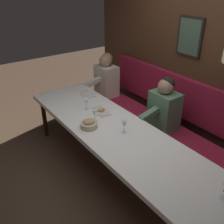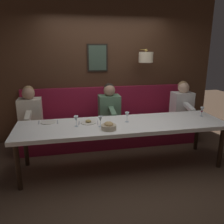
# 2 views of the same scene
# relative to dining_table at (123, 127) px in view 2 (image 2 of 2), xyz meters

# --- Properties ---
(ground_plane) EXTENTS (12.00, 12.00, 0.00)m
(ground_plane) POSITION_rel_dining_table_xyz_m (0.00, 0.00, -0.68)
(ground_plane) COLOR #4C3828
(dining_table) EXTENTS (0.90, 3.27, 0.74)m
(dining_table) POSITION_rel_dining_table_xyz_m (0.00, 0.00, 0.00)
(dining_table) COLOR white
(dining_table) RESTS_ON ground_plane
(banquette_bench) EXTENTS (0.52, 3.47, 0.45)m
(banquette_bench) POSITION_rel_dining_table_xyz_m (0.89, 0.00, -0.46)
(banquette_bench) COLOR maroon
(banquette_bench) RESTS_ON ground_plane
(back_wall_panel) EXTENTS (0.59, 4.67, 2.90)m
(back_wall_panel) POSITION_rel_dining_table_xyz_m (1.46, -0.01, 0.68)
(back_wall_panel) COLOR #422819
(back_wall_panel) RESTS_ON ground_plane
(diner_nearest) EXTENTS (0.60, 0.40, 0.79)m
(diner_nearest) POSITION_rel_dining_table_xyz_m (0.88, -1.47, 0.13)
(diner_nearest) COLOR white
(diner_nearest) RESTS_ON banquette_bench
(diner_near) EXTENTS (0.60, 0.40, 0.79)m
(diner_near) POSITION_rel_dining_table_xyz_m (0.88, 0.04, 0.13)
(diner_near) COLOR #567A5B
(diner_near) RESTS_ON banquette_bench
(diner_middle) EXTENTS (0.60, 0.40, 0.79)m
(diner_middle) POSITION_rel_dining_table_xyz_m (0.88, 1.49, 0.13)
(diner_middle) COLOR beige
(diner_middle) RESTS_ON banquette_bench
(place_setting_0) EXTENTS (0.24, 0.33, 0.05)m
(place_setting_0) POSITION_rel_dining_table_xyz_m (0.12, 0.53, 0.07)
(place_setting_0) COLOR silver
(place_setting_0) RESTS_ON dining_table
(place_setting_1) EXTENTS (0.24, 0.31, 0.01)m
(place_setting_1) POSITION_rel_dining_table_xyz_m (0.28, 1.15, 0.06)
(place_setting_1) COLOR silver
(place_setting_1) RESTS_ON dining_table
(wine_glass_0) EXTENTS (0.07, 0.07, 0.16)m
(wine_glass_0) POSITION_rel_dining_table_xyz_m (-0.08, 0.37, 0.17)
(wine_glass_0) COLOR silver
(wine_glass_0) RESTS_ON dining_table
(wine_glass_1) EXTENTS (0.07, 0.07, 0.16)m
(wine_glass_1) POSITION_rel_dining_table_xyz_m (0.10, -1.43, 0.17)
(wine_glass_1) COLOR silver
(wine_glass_1) RESTS_ON dining_table
(wine_glass_2) EXTENTS (0.07, 0.07, 0.16)m
(wine_glass_2) POSITION_rel_dining_table_xyz_m (0.06, -0.08, 0.17)
(wine_glass_2) COLOR silver
(wine_glass_2) RESTS_ON dining_table
(wine_glass_3) EXTENTS (0.07, 0.07, 0.16)m
(wine_glass_3) POSITION_rel_dining_table_xyz_m (-0.00, 0.72, 0.17)
(wine_glass_3) COLOR silver
(wine_glass_3) RESTS_ON dining_table
(bread_bowl) EXTENTS (0.22, 0.22, 0.12)m
(bread_bowl) POSITION_rel_dining_table_xyz_m (-0.23, 0.27, 0.10)
(bread_bowl) COLOR beige
(bread_bowl) RESTS_ON dining_table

